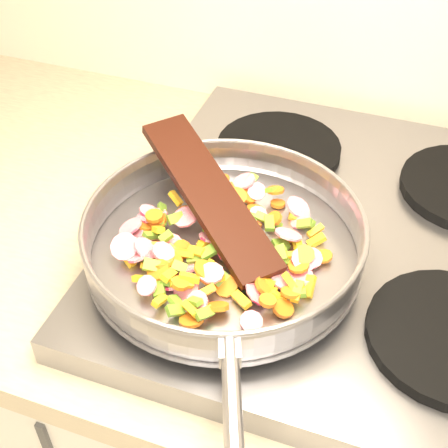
% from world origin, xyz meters
% --- Properties ---
extents(cooktop, '(0.60, 0.60, 0.04)m').
position_xyz_m(cooktop, '(-0.70, 1.67, 0.92)').
color(cooktop, '#939399').
rests_on(cooktop, counter_top).
extents(grate_fl, '(0.19, 0.19, 0.02)m').
position_xyz_m(grate_fl, '(-0.84, 1.52, 0.95)').
color(grate_fl, black).
rests_on(grate_fl, cooktop).
extents(grate_bl, '(0.19, 0.19, 0.02)m').
position_xyz_m(grate_bl, '(-0.84, 1.81, 0.95)').
color(grate_bl, black).
rests_on(grate_bl, cooktop).
extents(saute_pan, '(0.38, 0.53, 0.06)m').
position_xyz_m(saute_pan, '(-0.84, 1.55, 0.99)').
color(saute_pan, '#9E9EA5').
rests_on(saute_pan, grate_fl).
extents(vegetable_heap, '(0.28, 0.28, 0.05)m').
position_xyz_m(vegetable_heap, '(-0.84, 1.55, 0.98)').
color(vegetable_heap, orange).
rests_on(vegetable_heap, saute_pan).
extents(wooden_spatula, '(0.24, 0.21, 0.08)m').
position_xyz_m(wooden_spatula, '(-0.87, 1.59, 1.01)').
color(wooden_spatula, black).
rests_on(wooden_spatula, saute_pan).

